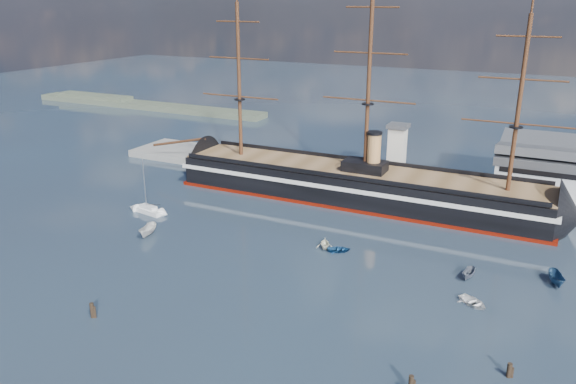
% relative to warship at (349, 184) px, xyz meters
% --- Properties ---
extents(ground, '(600.00, 600.00, 0.00)m').
position_rel_warship_xyz_m(ground, '(4.71, -20.00, -4.04)').
color(ground, '#28303E').
rests_on(ground, ground).
extents(quay, '(180.00, 18.00, 2.00)m').
position_rel_warship_xyz_m(quay, '(14.71, 16.00, -4.04)').
color(quay, slate).
rests_on(quay, ground).
extents(quay_tower, '(5.00, 5.00, 15.00)m').
position_rel_warship_xyz_m(quay_tower, '(7.71, 13.00, 5.72)').
color(quay_tower, silver).
rests_on(quay_tower, ground).
extents(shoreline, '(120.00, 10.00, 4.00)m').
position_rel_warship_xyz_m(shoreline, '(-134.52, 75.00, -2.59)').
color(shoreline, '#3F4C38').
rests_on(shoreline, ground).
extents(warship, '(112.91, 16.65, 53.94)m').
position_rel_warship_xyz_m(warship, '(0.00, 0.00, 0.00)').
color(warship, black).
rests_on(warship, ground).
extents(sailboat, '(8.28, 3.75, 12.78)m').
position_rel_warship_xyz_m(sailboat, '(-37.95, -28.85, -3.22)').
color(sailboat, silver).
rests_on(sailboat, ground).
extents(motorboat_a, '(7.43, 4.16, 2.81)m').
position_rel_warship_xyz_m(motorboat_a, '(-29.38, -39.36, -4.04)').
color(motorboat_a, silver).
rests_on(motorboat_a, ground).
extents(motorboat_b, '(2.24, 3.02, 1.31)m').
position_rel_warship_xyz_m(motorboat_b, '(8.77, -29.09, -4.04)').
color(motorboat_b, navy).
rests_on(motorboat_b, ground).
extents(motorboat_c, '(5.51, 2.64, 2.12)m').
position_rel_warship_xyz_m(motorboat_c, '(33.17, -29.44, -4.04)').
color(motorboat_c, slate).
rests_on(motorboat_c, ground).
extents(motorboat_d, '(7.10, 5.09, 2.39)m').
position_rel_warship_xyz_m(motorboat_d, '(5.72, -28.88, -4.04)').
color(motorboat_d, '#EAEACB').
rests_on(motorboat_d, ground).
extents(motorboat_e, '(2.83, 3.35, 1.48)m').
position_rel_warship_xyz_m(motorboat_e, '(35.35, -38.39, -4.04)').
color(motorboat_e, silver).
rests_on(motorboat_e, ground).
extents(motorboat_f, '(6.94, 4.13, 2.61)m').
position_rel_warship_xyz_m(motorboat_f, '(47.02, -25.11, -4.04)').
color(motorboat_f, navy).
rests_on(motorboat_f, ground).
extents(piling_near_left, '(0.64, 0.64, 3.19)m').
position_rel_warship_xyz_m(piling_near_left, '(-16.50, -68.06, -4.04)').
color(piling_near_left, black).
rests_on(piling_near_left, ground).
extents(piling_far_right, '(0.64, 0.64, 2.76)m').
position_rel_warship_xyz_m(piling_far_right, '(42.41, -55.12, -4.04)').
color(piling_far_right, black).
rests_on(piling_far_right, ground).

